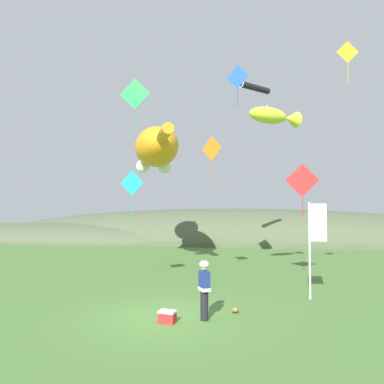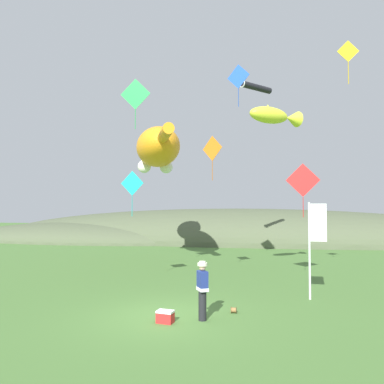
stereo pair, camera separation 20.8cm
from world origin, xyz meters
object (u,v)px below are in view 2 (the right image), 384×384
Objects in this scene: kite_giant_cat at (157,149)px; kite_fish_windsock at (274,116)px; kite_diamond_gold at (348,52)px; kite_diamond_teal at (132,184)px; kite_tube_streamer at (256,87)px; kite_diamond_orange at (212,149)px; kite_spool at (234,310)px; festival_banner_pole at (314,236)px; kite_diamond_red at (303,180)px; kite_diamond_green at (135,94)px; picnic_cooler at (165,317)px; festival_attendant at (202,289)px; kite_diamond_blue at (238,77)px.

kite_giant_cat is 8.26m from kite_fish_windsock.
kite_diamond_teal is at bearing -177.66° from kite_diamond_gold.
kite_fish_windsock is at bearing -76.14° from kite_tube_streamer.
kite_giant_cat is 6.62m from kite_diamond_orange.
festival_banner_pole is (2.79, 2.35, 2.24)m from kite_spool.
kite_tube_streamer is (0.50, 9.34, 10.20)m from kite_spool.
kite_diamond_red is 1.04× the size of kite_diamond_green.
kite_diamond_green is at bearing 170.08° from festival_banner_pole.
picnic_cooler is 0.06× the size of kite_giant_cat.
kite_fish_windsock is (3.34, 6.91, 7.50)m from picnic_cooler.
kite_diamond_gold is at bearing -56.83° from kite_tube_streamer.
kite_diamond_green reaches higher than kite_giant_cat.
kite_tube_streamer is 7.91m from kite_diamond_green.
kite_tube_streamer reaches higher than kite_giant_cat.
kite_tube_streamer is (1.36, 10.29, 9.35)m from festival_attendant.
kite_tube_streamer is at bearing 82.47° from festival_attendant.
picnic_cooler is 13.65m from kite_giant_cat.
festival_banner_pole reaches higher than picnic_cooler.
kite_tube_streamer is 0.80× the size of kite_diamond_red.
kite_fish_windsock is (7.00, -4.34, 0.69)m from kite_giant_cat.
kite_diamond_blue reaches higher than kite_diamond_gold.
kite_diamond_gold reaches higher than picnic_cooler.
kite_tube_streamer is at bearing 116.01° from kite_diamond_red.
kite_tube_streamer is at bearing 77.40° from picnic_cooler.
kite_giant_cat is at bearing 97.71° from kite_diamond_green.
kite_diamond_blue reaches higher than kite_diamond_red.
kite_diamond_green is (-0.07, 0.53, 4.08)m from kite_diamond_teal.
festival_attendant is at bearing -84.85° from kite_diamond_orange.
festival_attendant is 13.24m from kite_giant_cat.
kite_tube_streamer is 9.97m from kite_diamond_teal.
kite_tube_streamer is at bearing 86.91° from kite_spool.
kite_giant_cat reaches higher than kite_diamond_orange.
kite_diamond_gold is at bearing 36.77° from festival_banner_pole.
kite_fish_windsock is (-1.34, 3.17, 5.33)m from festival_banner_pole.
kite_diamond_green is at bearing -82.29° from kite_giant_cat.
kite_fish_windsock is at bearing -31.79° from kite_giant_cat.
kite_diamond_green is at bearing 142.12° from kite_spool.
kite_fish_windsock is 1.17× the size of kite_diamond_green.
festival_attendant is 0.77× the size of kite_diamond_green.
kite_diamond_gold is (1.67, -1.44, 5.05)m from kite_diamond_red.
kite_diamond_blue reaches higher than festival_banner_pole.
kite_diamond_green is at bearing -170.15° from kite_diamond_red.
kite_diamond_gold is at bearing 40.69° from festival_attendant.
kite_giant_cat is at bearing 129.55° from kite_diamond_orange.
kite_diamond_green reaches higher than kite_diamond_teal.
kite_fish_windsock is at bearing 64.20° from picnic_cooler.
kite_diamond_red is (-0.14, 2.59, 2.25)m from festival_banner_pole.
picnic_cooler is at bearing -102.60° from kite_tube_streamer.
kite_tube_streamer is at bearing 108.09° from festival_banner_pole.
kite_diamond_red is at bearing 2.06° from kite_diamond_orange.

